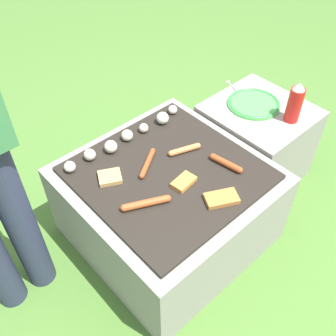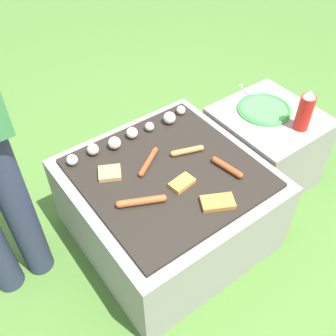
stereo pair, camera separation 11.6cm
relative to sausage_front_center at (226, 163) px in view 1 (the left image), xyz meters
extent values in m
plane|color=#47702D|center=(-0.21, 0.14, -0.44)|extent=(14.00, 14.00, 0.00)
cube|color=gray|center=(-0.21, 0.14, -0.24)|extent=(0.80, 0.80, 0.41)
cube|color=black|center=(-0.21, 0.14, -0.02)|extent=(0.70, 0.70, 0.02)
cube|color=gray|center=(0.43, 0.15, -0.23)|extent=(0.47, 0.49, 0.43)
cylinder|color=#2D334C|center=(-0.79, 0.35, -0.04)|extent=(0.12, 0.12, 0.81)
cylinder|color=#93421E|center=(0.00, 0.00, 0.00)|extent=(0.05, 0.14, 0.03)
sphere|color=#93421E|center=(-0.01, 0.07, 0.00)|extent=(0.03, 0.03, 0.03)
sphere|color=#93421E|center=(0.01, -0.07, 0.00)|extent=(0.03, 0.03, 0.03)
cylinder|color=#93421E|center=(-0.25, 0.23, 0.00)|extent=(0.15, 0.11, 0.02)
sphere|color=#93421E|center=(-0.31, 0.18, 0.00)|extent=(0.02, 0.02, 0.02)
sphere|color=#93421E|center=(-0.18, 0.27, 0.00)|extent=(0.02, 0.02, 0.02)
cylinder|color=#A34C23|center=(-0.39, 0.06, 0.00)|extent=(0.17, 0.10, 0.03)
sphere|color=#A34C23|center=(-0.32, 0.02, 0.00)|extent=(0.03, 0.03, 0.03)
sphere|color=#A34C23|center=(-0.47, 0.10, 0.00)|extent=(0.03, 0.03, 0.03)
cylinder|color=#C6753D|center=(-0.07, 0.18, 0.00)|extent=(0.13, 0.07, 0.03)
sphere|color=#C6753D|center=(-0.01, 0.16, 0.00)|extent=(0.03, 0.03, 0.03)
sphere|color=#C6753D|center=(-0.13, 0.20, 0.00)|extent=(0.03, 0.03, 0.03)
cube|color=#B27033|center=(-0.16, -0.12, 0.00)|extent=(0.15, 0.13, 0.02)
cube|color=tan|center=(-0.41, 0.27, 0.00)|extent=(0.12, 0.12, 0.02)
cube|color=#D18438|center=(-0.21, 0.05, 0.00)|extent=(0.11, 0.07, 0.02)
sphere|color=silver|center=(-0.51, 0.42, 0.01)|extent=(0.05, 0.05, 0.05)
sphere|color=beige|center=(-0.40, 0.42, 0.01)|extent=(0.05, 0.05, 0.05)
sphere|color=beige|center=(-0.31, 0.40, 0.01)|extent=(0.06, 0.06, 0.06)
sphere|color=beige|center=(-0.21, 0.42, 0.01)|extent=(0.05, 0.05, 0.05)
sphere|color=beige|center=(-0.11, 0.41, 0.01)|extent=(0.04, 0.04, 0.04)
sphere|color=silver|center=(0.00, 0.40, 0.02)|extent=(0.06, 0.06, 0.06)
sphere|color=silver|center=(0.08, 0.42, 0.01)|extent=(0.04, 0.04, 0.04)
cylinder|color=#4CB24C|center=(0.43, 0.20, -0.01)|extent=(0.27, 0.27, 0.01)
torus|color=#338C3F|center=(0.43, 0.20, 0.00)|extent=(0.26, 0.26, 0.01)
cylinder|color=red|center=(0.47, 0.00, 0.07)|extent=(0.07, 0.07, 0.17)
cone|color=white|center=(0.47, 0.00, 0.18)|extent=(0.06, 0.06, 0.03)
cylinder|color=silver|center=(0.46, 0.32, -0.01)|extent=(0.07, 0.21, 0.01)
cube|color=silver|center=(0.49, 0.42, -0.01)|extent=(0.03, 0.01, 0.01)
camera|label=1|loc=(-0.99, -0.72, 1.17)|focal=42.00mm
camera|label=2|loc=(-0.90, -0.79, 1.17)|focal=42.00mm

